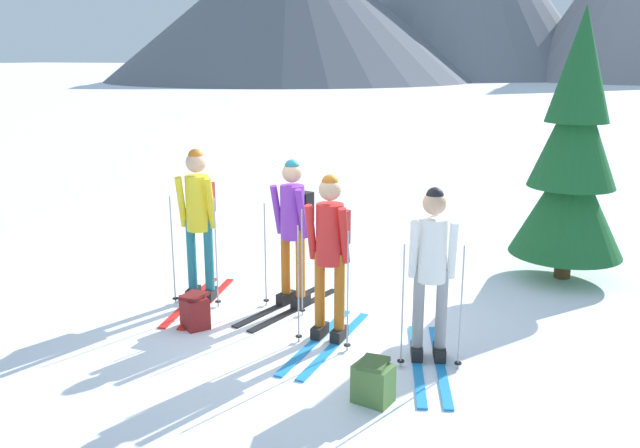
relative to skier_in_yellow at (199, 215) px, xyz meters
The scene contains 8 objects.
ground_plane 1.83m from the skier_in_yellow, ahead, with size 400.00×400.00×0.00m, color white.
skier_in_yellow is the anchor object (origin of this frame).
skier_in_purple 1.15m from the skier_in_yellow, 11.94° to the left, with size 0.68×1.65×1.76m.
skier_in_red 1.94m from the skier_in_yellow, 15.19° to the right, with size 0.61×1.76×1.76m.
skier_in_white 2.99m from the skier_in_yellow, 11.36° to the right, with size 0.81×1.76×1.72m.
pine_tree_near 4.79m from the skier_in_yellow, 32.02° to the left, with size 1.45×1.45×3.50m.
backpack_on_snow_front 1.22m from the skier_in_yellow, 63.24° to the right, with size 0.40×0.38×0.38m.
backpack_on_snow_beside 3.24m from the skier_in_yellow, 30.47° to the right, with size 0.36×0.29×0.38m.
Camera 1 is at (2.72, -6.42, 2.90)m, focal length 37.28 mm.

